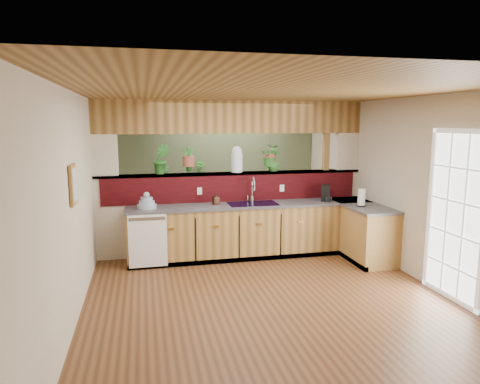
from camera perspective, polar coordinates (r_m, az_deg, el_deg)
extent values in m
cube|color=#58341B|center=(6.39, 1.69, -11.22)|extent=(4.60, 7.00, 0.01)
cube|color=brown|center=(6.00, 1.81, 12.74)|extent=(4.60, 7.00, 0.01)
cube|color=beige|center=(9.46, -3.59, 3.55)|extent=(4.60, 0.02, 2.60)
cube|color=beige|center=(2.90, 19.68, -10.08)|extent=(4.60, 0.02, 2.60)
cube|color=beige|center=(5.92, -20.34, -0.41)|extent=(0.02, 7.00, 2.60)
cube|color=beige|center=(6.99, 20.31, 1.00)|extent=(0.02, 7.00, 2.60)
cube|color=beige|center=(7.46, -0.88, -2.81)|extent=(4.60, 0.15, 1.35)
cube|color=#37070B|center=(7.30, -0.75, 0.51)|extent=(4.40, 0.02, 0.45)
cube|color=brown|center=(7.35, -0.90, 2.49)|extent=(4.60, 0.21, 0.04)
cube|color=brown|center=(7.30, -0.91, 9.96)|extent=(4.60, 0.15, 0.55)
cube|color=beige|center=(7.19, -17.57, 4.56)|extent=(0.40, 0.15, 0.70)
cube|color=beige|center=(8.02, 14.00, 5.15)|extent=(0.40, 0.15, 0.70)
cube|color=brown|center=(7.88, 11.29, 2.26)|extent=(0.10, 0.10, 2.60)
cube|color=brown|center=(7.35, -0.90, 2.49)|extent=(4.60, 0.21, 0.04)
cube|color=brown|center=(7.30, -0.91, 9.96)|extent=(4.60, 0.15, 0.55)
cube|color=#556545|center=(9.44, -3.57, 3.54)|extent=(4.55, 0.02, 2.55)
cube|color=olive|center=(7.22, 1.69, -5.23)|extent=(4.10, 0.60, 0.86)
cube|color=#45454A|center=(7.12, 1.71, -1.72)|extent=(4.14, 0.64, 0.04)
cube|color=olive|center=(7.46, 15.74, -5.11)|extent=(0.60, 1.48, 0.86)
cube|color=#45454A|center=(7.36, 15.90, -1.71)|extent=(0.64, 1.52, 0.04)
cube|color=olive|center=(7.83, 14.22, -4.36)|extent=(0.60, 0.60, 0.86)
cube|color=#45454A|center=(7.74, 14.35, -1.12)|extent=(0.64, 0.64, 0.04)
cube|color=black|center=(7.08, 2.23, -8.82)|extent=(4.10, 0.06, 0.08)
cube|color=black|center=(7.44, 13.77, -8.18)|extent=(0.06, 1.48, 0.08)
cube|color=white|center=(6.70, -12.19, -6.41)|extent=(0.58, 0.02, 0.82)
cube|color=#B7B7B2|center=(6.60, -12.29, -3.52)|extent=(0.54, 0.01, 0.05)
cube|color=black|center=(7.12, 1.71, -1.68)|extent=(0.82, 0.50, 0.03)
cube|color=black|center=(7.09, 0.22, -2.42)|extent=(0.34, 0.40, 0.16)
cube|color=black|center=(7.19, 3.17, -2.28)|extent=(0.34, 0.40, 0.16)
cube|color=white|center=(5.99, 26.70, -3.15)|extent=(0.06, 1.02, 2.16)
cube|color=olive|center=(5.10, -21.36, 0.91)|extent=(0.03, 0.35, 0.45)
cube|color=silver|center=(5.10, -21.19, 0.91)|extent=(0.01, 0.27, 0.37)
cylinder|color=#B7B7B2|center=(7.31, 1.62, -0.91)|extent=(0.06, 0.06, 0.09)
cylinder|color=#B7B7B2|center=(7.28, 1.63, 0.34)|extent=(0.02, 0.02, 0.25)
torus|color=#B7B7B2|center=(7.20, 1.76, 1.26)|extent=(0.18, 0.06, 0.18)
cylinder|color=#B7B7B2|center=(7.14, 1.92, 0.67)|extent=(0.02, 0.02, 0.11)
cylinder|color=#B7B7B2|center=(7.29, 1.00, -0.80)|extent=(0.03, 0.03, 0.09)
cylinder|color=#95A4C0|center=(6.87, -12.31, -1.88)|extent=(0.30, 0.30, 0.07)
cylinder|color=#95A4C0|center=(6.86, -12.33, -1.38)|extent=(0.24, 0.24, 0.06)
cylinder|color=#95A4C0|center=(6.85, -12.35, -0.91)|extent=(0.19, 0.19, 0.06)
sphere|color=#95A4C0|center=(6.84, -12.36, -0.37)|extent=(0.09, 0.09, 0.09)
imported|color=#331F12|center=(7.03, -3.25, -0.88)|extent=(0.11, 0.11, 0.20)
cube|color=black|center=(7.50, 11.33, -0.11)|extent=(0.15, 0.24, 0.28)
cube|color=black|center=(7.44, 11.57, -0.91)|extent=(0.13, 0.09, 0.09)
cylinder|color=silver|center=(7.46, 11.49, -0.60)|extent=(0.07, 0.07, 0.07)
cylinder|color=black|center=(7.17, 15.84, -1.76)|extent=(0.14, 0.14, 0.02)
cylinder|color=#B7B7B2|center=(7.14, 15.89, -0.64)|extent=(0.02, 0.02, 0.30)
cylinder|color=white|center=(7.14, 15.89, -0.64)|extent=(0.12, 0.12, 0.26)
cylinder|color=silver|center=(7.34, -0.43, 3.95)|extent=(0.20, 0.20, 0.33)
sphere|color=silver|center=(7.33, -0.43, 5.41)|extent=(0.18, 0.18, 0.18)
imported|color=#266423|center=(7.17, -10.45, 4.34)|extent=(0.30, 0.25, 0.50)
imported|color=#266423|center=(7.51, 4.48, 4.31)|extent=(0.26, 0.26, 0.40)
cylinder|color=brown|center=(7.19, -6.93, 6.14)|extent=(0.01, 0.01, 0.39)
cylinder|color=brown|center=(7.21, -6.89, 4.10)|extent=(0.20, 0.20, 0.17)
imported|color=#266423|center=(7.19, -6.93, 6.09)|extent=(0.23, 0.17, 0.42)
cylinder|color=brown|center=(7.47, 4.10, 6.40)|extent=(0.01, 0.01, 0.37)
cylinder|color=brown|center=(7.49, 4.08, 4.53)|extent=(0.18, 0.18, 0.15)
imported|color=#266423|center=(7.47, 4.10, 6.31)|extent=(0.44, 0.42, 0.38)
cube|color=black|center=(9.25, -6.89, -1.63)|extent=(1.49, 0.69, 0.96)
imported|color=#266423|center=(9.11, -10.04, 2.48)|extent=(0.25, 0.20, 0.41)
imported|color=#266423|center=(9.18, -5.31, 2.75)|extent=(0.31, 0.31, 0.45)
imported|color=#266423|center=(8.61, 4.07, -3.21)|extent=(0.75, 0.67, 0.76)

